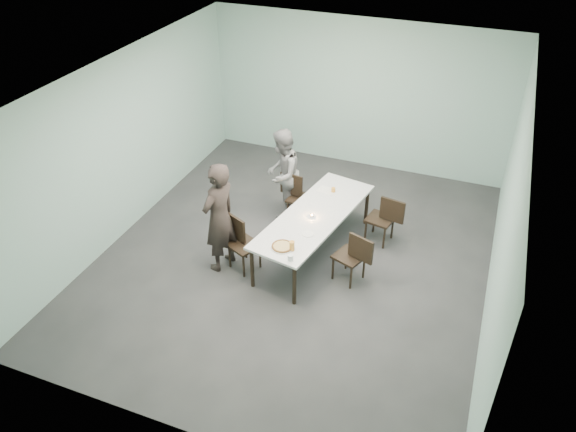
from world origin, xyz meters
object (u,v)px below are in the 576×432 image
(beer_glass, at_px, (292,246))
(tealight, at_px, (312,216))
(table, at_px, (314,217))
(chair_near_left, at_px, (241,239))
(diner_far, at_px, (282,174))
(amber_tumbler, at_px, (333,190))
(diner_near, at_px, (219,217))
(chair_near_right, at_px, (354,255))
(chair_far_left, at_px, (297,194))
(pizza, at_px, (282,246))
(water_tumbler, at_px, (290,258))
(chair_far_right, at_px, (385,217))
(side_plate, at_px, (308,234))

(beer_glass, relative_size, tealight, 2.68)
(table, relative_size, chair_near_left, 3.13)
(diner_far, xyz_separation_m, amber_tumbler, (0.98, -0.15, -0.03))
(diner_near, distance_m, tealight, 1.44)
(chair_near_left, distance_m, chair_near_right, 1.77)
(table, relative_size, chair_far_left, 3.13)
(chair_far_left, bearing_deg, diner_far, 175.59)
(chair_far_left, relative_size, chair_near_right, 1.00)
(table, relative_size, chair_near_right, 3.13)
(chair_near_left, bearing_deg, pizza, 6.42)
(diner_near, bearing_deg, beer_glass, 96.84)
(water_tumbler, relative_size, amber_tumbler, 1.12)
(chair_far_right, relative_size, pizza, 2.56)
(table, xyz_separation_m, chair_far_right, (1.00, 0.71, -0.19))
(chair_near_right, distance_m, chair_far_right, 1.18)
(side_plate, distance_m, water_tumbler, 0.68)
(chair_near_left, bearing_deg, side_plate, 34.37)
(chair_near_left, xyz_separation_m, side_plate, (1.04, 0.18, 0.25))
(chair_near_left, distance_m, chair_far_right, 2.42)
(chair_near_left, height_order, chair_far_left, same)
(diner_near, bearing_deg, diner_far, -176.72)
(chair_far_right, height_order, amber_tumbler, chair_far_right)
(chair_near_right, bearing_deg, pizza, 49.23)
(beer_glass, bearing_deg, side_plate, 79.54)
(pizza, bearing_deg, chair_far_left, 103.90)
(side_plate, bearing_deg, tealight, 102.30)
(chair_near_left, relative_size, diner_far, 0.53)
(chair_far_left, relative_size, diner_near, 0.48)
(chair_far_left, xyz_separation_m, diner_far, (-0.30, 0.06, 0.32))
(pizza, bearing_deg, diner_near, 172.15)
(chair_far_right, relative_size, diner_near, 0.48)
(chair_near_right, relative_size, amber_tumbler, 10.88)
(diner_far, relative_size, amber_tumbler, 20.52)
(diner_far, xyz_separation_m, tealight, (0.89, -0.99, -0.05))
(chair_far_right, bearing_deg, side_plate, 64.73)
(diner_near, relative_size, beer_glass, 12.19)
(side_plate, height_order, water_tumbler, water_tumbler)
(chair_near_right, xyz_separation_m, diner_far, (-1.70, 1.36, 0.32))
(chair_far_right, distance_m, pizza, 2.06)
(pizza, height_order, amber_tumbler, amber_tumbler)
(chair_far_right, distance_m, diner_near, 2.75)
(diner_near, height_order, beer_glass, diner_near)
(chair_far_left, relative_size, side_plate, 4.83)
(chair_far_left, height_order, water_tumbler, chair_far_left)
(diner_far, bearing_deg, water_tumbler, 20.32)
(table, distance_m, chair_near_right, 0.94)
(side_plate, relative_size, beer_glass, 1.20)
(pizza, distance_m, water_tumbler, 0.32)
(chair_far_left, distance_m, diner_far, 0.44)
(pizza, height_order, water_tumbler, water_tumbler)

